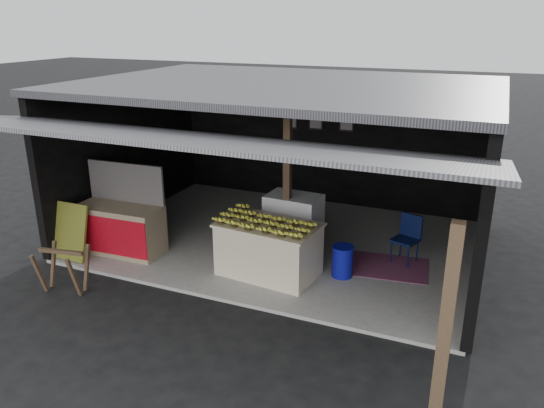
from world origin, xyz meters
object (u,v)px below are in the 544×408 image
at_px(white_crate, 293,223).
at_px(water_barrel, 342,262).
at_px(sawhorse, 63,266).
at_px(neighbor_stall, 120,227).
at_px(banana_table, 269,249).
at_px(plastic_chair, 408,235).

height_order(white_crate, water_barrel, white_crate).
bearing_deg(sawhorse, neighbor_stall, 82.32).
height_order(banana_table, plastic_chair, banana_table).
relative_size(white_crate, water_barrel, 2.11).
relative_size(white_crate, sawhorse, 1.42).
height_order(white_crate, neighbor_stall, neighbor_stall).
distance_m(banana_table, plastic_chair, 2.45).
height_order(sawhorse, plastic_chair, plastic_chair).
bearing_deg(white_crate, neighbor_stall, -152.70).
xyz_separation_m(white_crate, plastic_chair, (1.98, 0.36, -0.03)).
bearing_deg(neighbor_stall, sawhorse, -89.67).
relative_size(banana_table, water_barrel, 3.42).
xyz_separation_m(banana_table, white_crate, (0.04, 1.04, 0.08)).
bearing_deg(neighbor_stall, white_crate, 21.26).
bearing_deg(water_barrel, sawhorse, -151.46).
relative_size(sawhorse, water_barrel, 1.49).
height_order(banana_table, sawhorse, banana_table).
bearing_deg(plastic_chair, banana_table, -125.89).
distance_m(white_crate, water_barrel, 1.31).
relative_size(banana_table, sawhorse, 2.29).
relative_size(banana_table, plastic_chair, 2.02).
relative_size(water_barrel, plastic_chair, 0.59).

